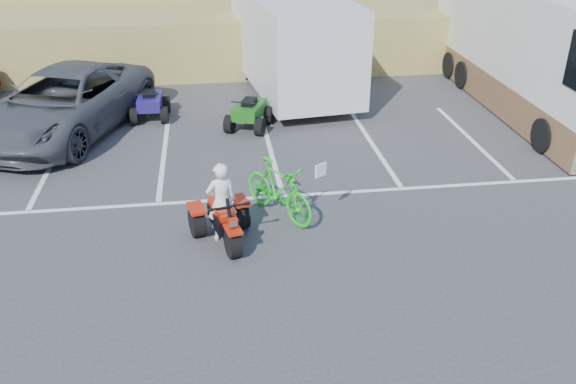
{
  "coord_description": "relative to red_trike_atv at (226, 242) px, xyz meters",
  "views": [
    {
      "loc": [
        -1.47,
        -9.35,
        6.19
      ],
      "look_at": [
        -0.12,
        0.66,
        1.0
      ],
      "focal_mm": 38.0,
      "sensor_mm": 36.0,
      "label": 1
    }
  ],
  "objects": [
    {
      "name": "grey_pickup",
      "position": [
        -4.02,
        6.27,
        0.85
      ],
      "size": [
        4.81,
        6.75,
        1.71
      ],
      "primitive_type": "imported",
      "rotation": [
        0.0,
        0.0,
        -0.36
      ],
      "color": "#43444A",
      "rests_on": "ground"
    },
    {
      "name": "grass_embankment",
      "position": [
        1.33,
        14.81,
        1.42
      ],
      "size": [
        40.0,
        8.5,
        3.1
      ],
      "color": "olive",
      "rests_on": "ground"
    },
    {
      "name": "rv_motorhome",
      "position": [
        9.4,
        6.71,
        1.54
      ],
      "size": [
        2.6,
        9.87,
        3.53
      ],
      "rotation": [
        0.0,
        0.0,
        -0.01
      ],
      "color": "silver",
      "rests_on": "ground"
    },
    {
      "name": "quad_atv_blue",
      "position": [
        -1.85,
        7.12,
        0.0
      ],
      "size": [
        1.06,
        1.41,
        0.91
      ],
      "primitive_type": null,
      "rotation": [
        0.0,
        0.0,
        -0.01
      ],
      "color": "navy",
      "rests_on": "ground"
    },
    {
      "name": "parking_stripes",
      "position": [
        2.19,
        3.39,
        0.0
      ],
      "size": [
        28.0,
        5.16,
        0.01
      ],
      "color": "white",
      "rests_on": "ground"
    },
    {
      "name": "quad_atv_green",
      "position": [
        0.93,
        5.96,
        0.0
      ],
      "size": [
        1.53,
        1.73,
        0.94
      ],
      "primitive_type": null,
      "rotation": [
        0.0,
        0.0,
        -0.38
      ],
      "color": "#185A14",
      "rests_on": "ground"
    },
    {
      "name": "rider",
      "position": [
        -0.03,
        0.15,
        0.79
      ],
      "size": [
        0.65,
        0.5,
        1.59
      ],
      "primitive_type": "imported",
      "rotation": [
        0.0,
        0.0,
        3.37
      ],
      "color": "white",
      "rests_on": "ground"
    },
    {
      "name": "cargo_trailer",
      "position": [
        2.56,
        9.02,
        1.68
      ],
      "size": [
        3.49,
        6.94,
        3.11
      ],
      "rotation": [
        0.0,
        0.0,
        0.13
      ],
      "color": "silver",
      "rests_on": "ground"
    },
    {
      "name": "red_trike_atv",
      "position": [
        0.0,
        0.0,
        0.0
      ],
      "size": [
        1.48,
        1.76,
        1.0
      ],
      "primitive_type": null,
      "rotation": [
        0.0,
        0.0,
        0.23
      ],
      "color": "#B71F0A",
      "rests_on": "ground"
    },
    {
      "name": "green_dirt_bike",
      "position": [
        1.13,
        0.88,
        0.6
      ],
      "size": [
        1.57,
        1.98,
        1.2
      ],
      "primitive_type": "imported",
      "rotation": [
        0.0,
        0.0,
        0.58
      ],
      "color": "#14BF19",
      "rests_on": "ground"
    },
    {
      "name": "ground",
      "position": [
        1.33,
        -0.67,
        0.0
      ],
      "size": [
        100.0,
        100.0,
        0.0
      ],
      "primitive_type": "plane",
      "color": "#373739",
      "rests_on": "ground"
    }
  ]
}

